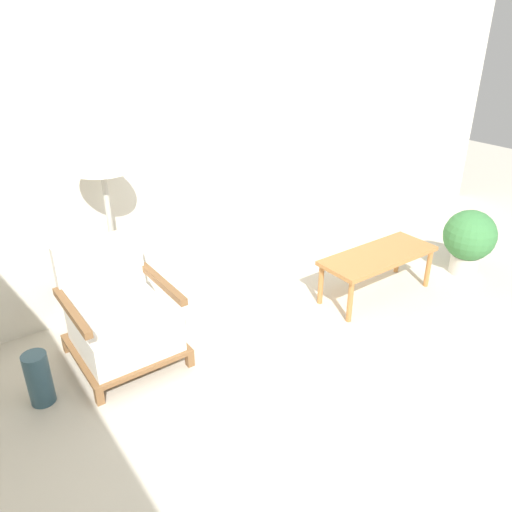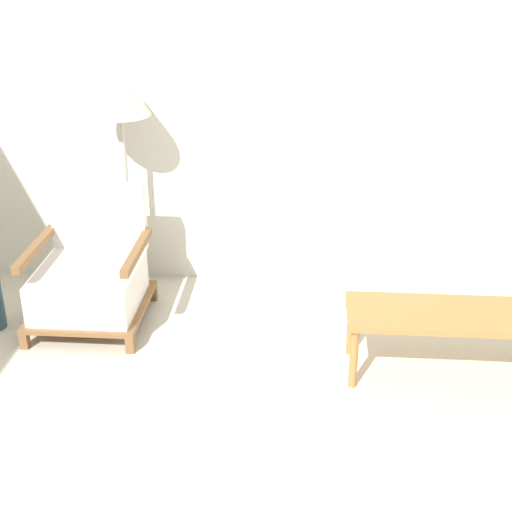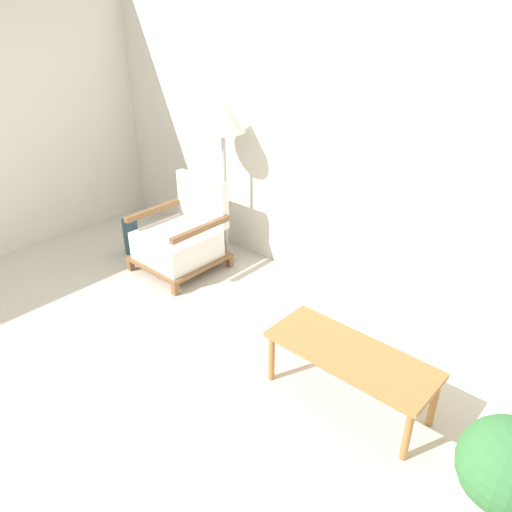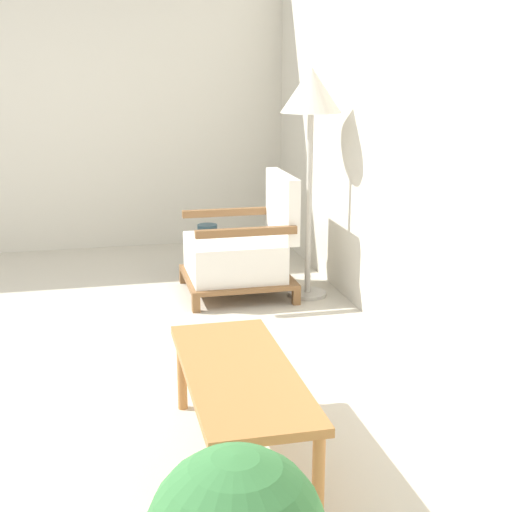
# 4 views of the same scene
# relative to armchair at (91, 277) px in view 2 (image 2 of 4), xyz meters

# --- Properties ---
(wall_back) EXTENTS (8.00, 0.06, 2.70)m
(wall_back) POSITION_rel_armchair_xyz_m (0.99, 0.70, 1.05)
(wall_back) COLOR silver
(wall_back) RESTS_ON ground_plane
(armchair) EXTENTS (0.69, 0.72, 0.82)m
(armchair) POSITION_rel_armchair_xyz_m (0.00, 0.00, 0.00)
(armchair) COLOR brown
(armchair) RESTS_ON ground_plane
(floor_lamp) EXTENTS (0.39, 0.39, 1.52)m
(floor_lamp) POSITION_rel_armchair_xyz_m (0.16, 0.42, 1.00)
(floor_lamp) COLOR #B7B2A8
(floor_lamp) RESTS_ON ground_plane
(coffee_table) EXTENTS (1.05, 0.42, 0.39)m
(coffee_table) POSITION_rel_armchair_xyz_m (2.10, -0.45, 0.04)
(coffee_table) COLOR #B2753D
(coffee_table) RESTS_ON ground_plane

